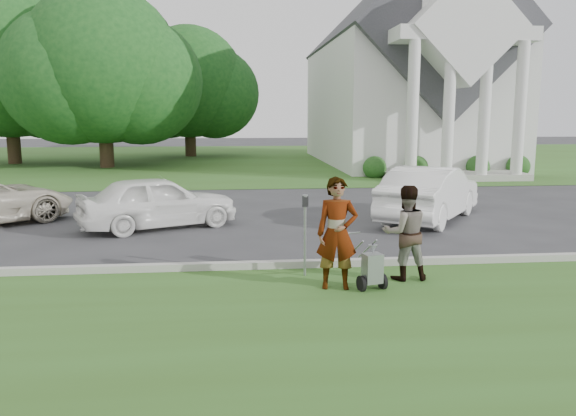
{
  "coord_description": "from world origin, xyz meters",
  "views": [
    {
      "loc": [
        -1.07,
        -9.84,
        2.93
      ],
      "look_at": [
        -0.1,
        0.0,
        1.27
      ],
      "focal_mm": 35.0,
      "sensor_mm": 36.0,
      "label": 1
    }
  ],
  "objects": [
    {
      "name": "car_d",
      "position": [
        4.37,
        5.13,
        0.75
      ],
      "size": [
        4.02,
        4.62,
        1.51
      ],
      "primitive_type": "imported",
      "rotation": [
        0.0,
        0.0,
        2.5
      ],
      "color": "white",
      "rests_on": "ground"
    },
    {
      "name": "parking_meter_near",
      "position": [
        0.21,
        -0.0,
        0.95
      ],
      "size": [
        0.11,
        0.1,
        1.5
      ],
      "color": "#97999F",
      "rests_on": "ground"
    },
    {
      "name": "tree_far",
      "position": [
        -14.01,
        24.99,
        5.69
      ],
      "size": [
        11.64,
        9.2,
        10.73
      ],
      "color": "#332316",
      "rests_on": "ground"
    },
    {
      "name": "church",
      "position": [
        9.0,
        23.11,
        5.94
      ],
      "size": [
        9.19,
        19.0,
        24.1
      ],
      "color": "white",
      "rests_on": "ground"
    },
    {
      "name": "tree_back",
      "position": [
        -4.01,
        29.99,
        4.73
      ],
      "size": [
        9.61,
        7.6,
        8.89
      ],
      "color": "#332316",
      "rests_on": "ground"
    },
    {
      "name": "ground",
      "position": [
        0.0,
        0.0,
        0.0
      ],
      "size": [
        120.0,
        120.0,
        0.0
      ],
      "primitive_type": "plane",
      "color": "#333335",
      "rests_on": "ground"
    },
    {
      "name": "curb",
      "position": [
        0.0,
        0.55,
        0.07
      ],
      "size": [
        80.0,
        0.18,
        0.15
      ],
      "primitive_type": "cube",
      "color": "#9E9E93",
      "rests_on": "ground"
    },
    {
      "name": "striping_cart",
      "position": [
        1.22,
        -0.93,
        0.37
      ],
      "size": [
        0.58,
        0.97,
        0.85
      ],
      "rotation": [
        0.0,
        0.0,
        0.25
      ],
      "color": "black",
      "rests_on": "ground"
    },
    {
      "name": "person_right",
      "position": [
        1.95,
        -0.39,
        0.84
      ],
      "size": [
        0.83,
        0.65,
        1.69
      ],
      "primitive_type": "imported",
      "rotation": [
        0.0,
        0.0,
        3.15
      ],
      "color": "#999999",
      "rests_on": "ground"
    },
    {
      "name": "grass_strip",
      "position": [
        0.0,
        -3.0,
        0.01
      ],
      "size": [
        80.0,
        7.0,
        0.01
      ],
      "primitive_type": "cube",
      "color": "#35581E",
      "rests_on": "ground"
    },
    {
      "name": "person_left",
      "position": [
        0.65,
        -0.79,
        0.95
      ],
      "size": [
        0.74,
        0.53,
        1.89
      ],
      "primitive_type": "imported",
      "rotation": [
        0.0,
        0.0,
        -0.12
      ],
      "color": "#999999",
      "rests_on": "ground"
    },
    {
      "name": "car_b",
      "position": [
        -3.02,
        4.76,
        0.69
      ],
      "size": [
        4.35,
        3.13,
        1.37
      ],
      "primitive_type": "imported",
      "rotation": [
        0.0,
        0.0,
        1.99
      ],
      "color": "white",
      "rests_on": "ground"
    },
    {
      "name": "tree_left",
      "position": [
        -8.01,
        21.99,
        5.11
      ],
      "size": [
        10.63,
        8.4,
        9.71
      ],
      "color": "#332316",
      "rests_on": "ground"
    },
    {
      "name": "church_lawn",
      "position": [
        0.0,
        27.0,
        0.01
      ],
      "size": [
        80.0,
        30.0,
        0.01
      ],
      "primitive_type": "cube",
      "color": "#35581E",
      "rests_on": "ground"
    }
  ]
}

